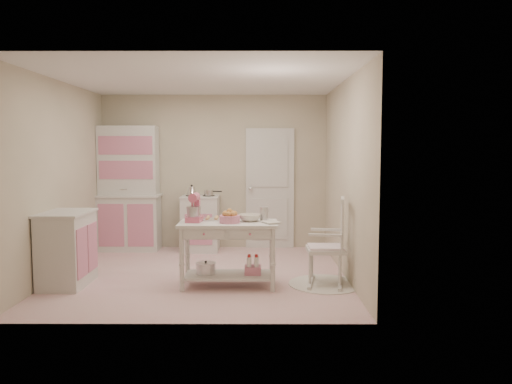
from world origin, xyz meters
TOP-DOWN VIEW (x-y plane):
  - room_shell at (0.00, 0.00)m, footprint 3.84×3.84m
  - door at (0.95, 1.87)m, footprint 0.82×0.05m
  - hutch at (-1.41, 1.66)m, footprint 1.06×0.50m
  - stove at (-0.21, 1.61)m, footprint 0.62×0.57m
  - base_cabinet at (-1.63, -0.51)m, footprint 0.54×0.84m
  - lace_rug at (1.59, -0.48)m, footprint 0.92×0.92m
  - rocking_chair at (1.59, -0.48)m, footprint 0.60×0.79m
  - work_table at (0.38, -0.56)m, footprint 1.20×0.60m
  - stand_mixer at (-0.04, -0.54)m, footprint 0.22×0.29m
  - cookie_tray at (0.23, -0.38)m, footprint 0.34×0.24m
  - bread_basket at (0.40, -0.61)m, footprint 0.25×0.25m
  - mixing_bowl at (0.64, -0.48)m, footprint 0.27×0.27m
  - metal_pitcher at (0.82, -0.40)m, footprint 0.10×0.10m
  - recipe_book at (0.83, -0.68)m, footprint 0.25×0.28m

SIDE VIEW (x-z plane):
  - lace_rug at x=1.59m, z-range 0.00..0.01m
  - work_table at x=0.38m, z-range 0.00..0.80m
  - stove at x=-0.21m, z-range 0.00..0.92m
  - base_cabinet at x=-1.63m, z-range 0.00..0.92m
  - rocking_chair at x=1.59m, z-range 0.00..1.10m
  - cookie_tray at x=0.23m, z-range 0.80..0.82m
  - recipe_book at x=0.83m, z-range 0.80..0.82m
  - mixing_bowl at x=0.64m, z-range 0.80..0.89m
  - bread_basket at x=0.40m, z-range 0.80..0.89m
  - metal_pitcher at x=0.82m, z-range 0.80..0.97m
  - stand_mixer at x=-0.04m, z-range 0.80..1.14m
  - door at x=0.95m, z-range 0.00..2.04m
  - hutch at x=-1.41m, z-range 0.00..2.08m
  - room_shell at x=0.00m, z-range 0.34..2.96m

